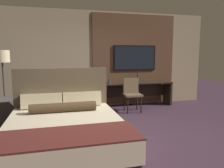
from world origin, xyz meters
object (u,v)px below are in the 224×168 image
floor_lamp (2,62)px  armchair_by_window (3,113)px  desk (137,89)px  tv (135,58)px  vase_short (109,80)px  desk_chair (132,91)px  vase_tall (138,76)px  bed (65,131)px

floor_lamp → armchair_by_window: bearing=-83.7°
desk → tv: 0.96m
desk → vase_short: (-0.88, -0.11, 0.32)m
tv → desk_chair: tv is taller
desk_chair → vase_tall: 0.84m
vase_short → desk: bearing=7.2°
bed → vase_short: bearing=61.4°
bed → tv: 3.81m
tv → vase_short: 1.13m
desk_chair → armchair_by_window: desk_chair is taller
bed → vase_tall: size_ratio=5.83×
tv → armchair_by_window: (-3.51, -1.22, -1.16)m
desk_chair → vase_tall: vase_tall is taller
desk → vase_tall: 0.41m
bed → tv: tv is taller
desk_chair → tv: bearing=68.1°
armchair_by_window → floor_lamp: (-0.05, 0.49, 1.10)m
desk_chair → armchair_by_window: (-3.14, -0.43, -0.27)m
armchair_by_window → vase_tall: vase_tall is taller
vase_short → desk_chair: bearing=-42.1°
vase_tall → floor_lamp: bearing=-171.0°
desk → tv: tv is taller
tv → vase_tall: tv is taller
vase_tall → tv: bearing=107.5°
tv → desk_chair: (-0.37, -0.78, -0.89)m
desk → vase_short: size_ratio=10.55×
bed → armchair_by_window: 2.06m
tv → desk_chair: bearing=-115.1°
tv → desk_chair: size_ratio=1.48×
desk → desk_chair: 0.68m
floor_lamp → desk_chair: bearing=-1.0°
armchair_by_window → floor_lamp: bearing=-26.4°
floor_lamp → vase_tall: bearing=9.0°
desk_chair → desk: bearing=60.6°
vase_tall → vase_short: (-0.93, -0.17, -0.09)m
desk → vase_tall: bearing=48.3°
desk → tv: (0.00, 0.21, 0.94)m
bed → vase_short: size_ratio=10.99×
desk → vase_tall: (0.05, 0.06, 0.41)m
desk → tv: bearing=90.0°
desk_chair → armchair_by_window: bearing=-169.0°
desk_chair → bed: bearing=-129.3°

